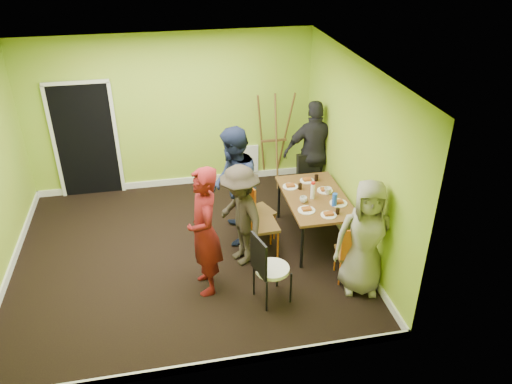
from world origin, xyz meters
TOP-DOWN VIEW (x-y plane):
  - ground at (0.00, 0.00)m, footprint 5.00×5.00m
  - room_walls at (-0.02, 0.04)m, footprint 5.04×4.54m
  - dining_table at (1.99, 0.03)m, footprint 0.90×1.50m
  - chair_left_far at (1.08, 0.19)m, footprint 0.53×0.53m
  - chair_left_near at (1.03, -0.21)m, footprint 0.46×0.46m
  - chair_back_end at (2.20, 1.07)m, footprint 0.39×0.46m
  - chair_front_end at (2.17, -1.07)m, footprint 0.42×0.42m
  - chair_bentwood at (0.97, -1.24)m, footprint 0.50×0.48m
  - easel at (1.81, 2.02)m, footprint 0.70×0.66m
  - plate_near_left at (1.69, 0.39)m, footprint 0.24×0.24m
  - plate_near_right at (1.74, -0.34)m, footprint 0.25×0.25m
  - plate_far_back at (2.00, 0.53)m, footprint 0.22×0.22m
  - plate_far_front at (2.00, -0.53)m, footprint 0.22×0.22m
  - plate_wall_back at (2.18, 0.16)m, footprint 0.24×0.24m
  - plate_wall_front at (2.25, -0.24)m, footprint 0.26×0.26m
  - thermos at (1.92, -0.02)m, footprint 0.06×0.06m
  - blue_bottle at (2.17, -0.29)m, footprint 0.07×0.07m
  - orange_bottle at (2.00, 0.20)m, footprint 0.03×0.03m
  - glass_mid at (1.82, 0.29)m, footprint 0.06×0.06m
  - glass_back at (2.15, 0.51)m, footprint 0.06×0.06m
  - glass_front at (2.14, -0.51)m, footprint 0.06×0.06m
  - cup_a at (1.76, -0.10)m, footprint 0.11×0.11m
  - cup_b at (2.19, 0.06)m, footprint 0.11×0.11m
  - person_standing at (0.22, -0.82)m, footprint 0.48×0.69m
  - person_left_far at (0.78, 0.27)m, footprint 0.79×0.96m
  - person_left_near at (0.78, -0.31)m, footprint 0.85×1.12m
  - person_back_end at (2.32, 1.21)m, footprint 1.09×0.51m
  - person_front_end at (2.26, -1.25)m, footprint 0.91×0.71m

SIDE VIEW (x-z plane):
  - ground at x=0.00m, z-range 0.00..0.00m
  - chair_front_end at x=2.17m, z-range 0.06..0.96m
  - chair_left_far at x=1.08m, z-range 0.06..1.05m
  - chair_bentwood at x=0.97m, z-range 0.05..1.07m
  - chair_left_near at x=1.03m, z-range 0.07..1.12m
  - chair_back_end at x=2.20m, z-range 0.19..1.12m
  - dining_table at x=1.99m, z-range 0.32..1.07m
  - plate_near_left at x=1.69m, z-range 0.75..0.76m
  - plate_near_right at x=1.74m, z-range 0.75..0.76m
  - plate_far_back at x=2.00m, z-range 0.75..0.76m
  - plate_far_front at x=2.00m, z-range 0.75..0.76m
  - plate_wall_back at x=2.18m, z-range 0.75..0.76m
  - plate_wall_front at x=2.25m, z-range 0.75..0.76m
  - person_left_near at x=0.78m, z-range 0.00..1.53m
  - orange_bottle at x=2.00m, z-range 0.75..0.82m
  - cup_a at x=1.76m, z-range 0.75..0.84m
  - glass_front at x=2.14m, z-range 0.75..0.84m
  - glass_mid at x=1.82m, z-range 0.75..0.84m
  - glass_back at x=2.15m, z-range 0.75..0.85m
  - cup_b at x=2.19m, z-range 0.75..0.85m
  - person_front_end at x=2.26m, z-range 0.00..1.64m
  - blue_bottle at x=2.17m, z-range 0.75..0.95m
  - easel at x=1.81m, z-range -0.01..1.74m
  - thermos at x=1.92m, z-range 0.75..0.99m
  - person_standing at x=0.22m, z-range 0.00..1.80m
  - person_back_end at x=2.32m, z-range 0.00..1.82m
  - person_left_far at x=0.78m, z-range 0.00..1.84m
  - room_walls at x=-0.02m, z-range -0.42..2.40m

